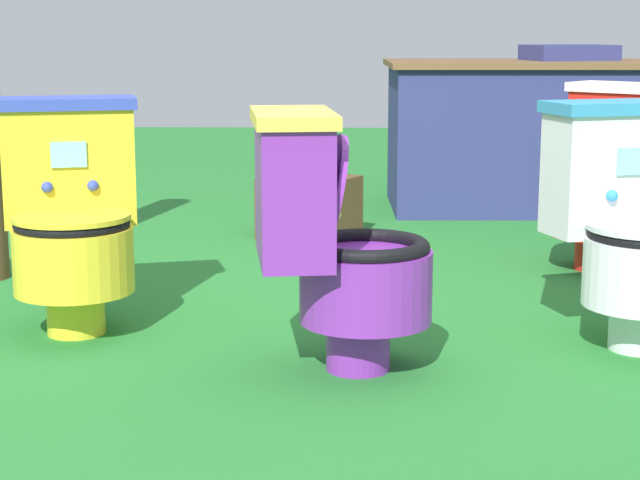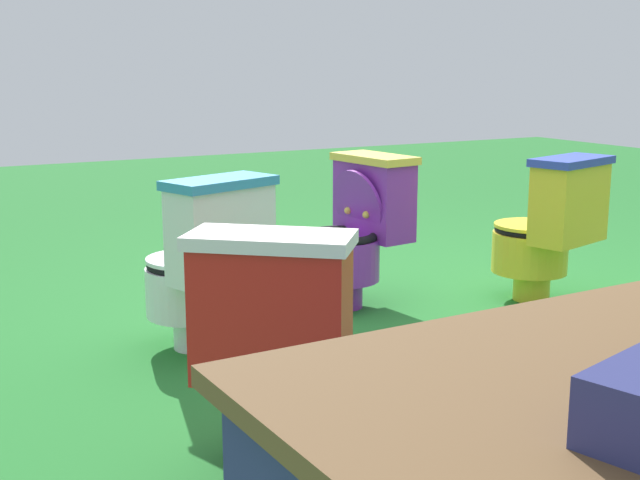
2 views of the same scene
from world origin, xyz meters
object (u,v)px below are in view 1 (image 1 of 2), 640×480
Objects in this scene: vendor_table at (526,134)px; small_crate at (309,207)px; toilet_purple at (332,239)px; toilet_white at (632,223)px; toilet_yellow at (71,214)px; toilet_red at (610,175)px.

vendor_table is 1.43m from small_crate.
vendor_table is at bearing 153.52° from toilet_purple.
toilet_white is 1.96m from small_crate.
toilet_yellow is 1.72m from toilet_white.
vendor_table reaches higher than small_crate.
toilet_red is at bearing -25.30° from small_crate.
vendor_table is at bearing -46.08° from toilet_red.
toilet_red is at bearing -85.91° from vendor_table.
toilet_red is 1.74m from toilet_purple.
small_crate is (0.69, 1.53, -0.23)m from toilet_yellow.
toilet_red is 1.00× the size of toilet_purple.
toilet_purple is 2.97m from vendor_table.
toilet_red is 1.44m from vendor_table.
toilet_yellow is 1.00× the size of toilet_white.
toilet_yellow is 1.95× the size of small_crate.
toilet_yellow is (-1.90, -0.96, 0.00)m from toilet_red.
toilet_purple is at bearing -85.96° from small_crate.
toilet_purple is 0.49× the size of vendor_table.
toilet_red and toilet_yellow have the same top height.
toilet_purple is 1.00× the size of toilet_white.
small_crate is at bearing 176.61° from toilet_purple.
vendor_table is (1.80, 2.40, 0.02)m from toilet_yellow.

